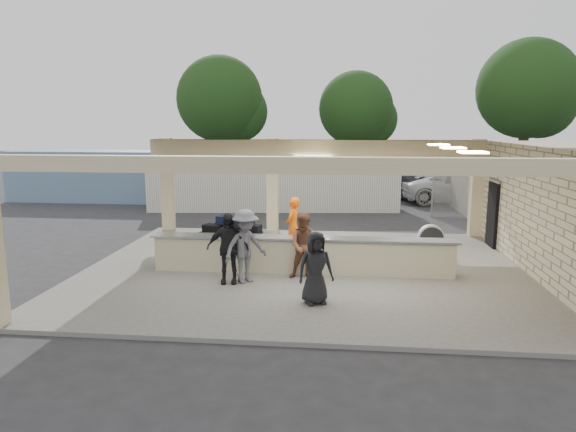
# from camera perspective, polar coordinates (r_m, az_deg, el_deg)

# --- Properties ---
(ground) EXTENTS (120.00, 120.00, 0.00)m
(ground) POSITION_cam_1_polar(r_m,az_deg,el_deg) (14.48, 1.69, -6.11)
(ground) COLOR #28272A
(ground) RESTS_ON ground
(pavilion) EXTENTS (12.01, 10.00, 3.55)m
(pavilion) POSITION_cam_1_polar(r_m,az_deg,el_deg) (14.79, 2.73, -0.38)
(pavilion) COLOR #605E59
(pavilion) RESTS_ON ground
(baggage_counter) EXTENTS (8.20, 0.58, 0.98)m
(baggage_counter) POSITION_cam_1_polar(r_m,az_deg,el_deg) (13.84, 1.55, -4.35)
(baggage_counter) COLOR #C3BA92
(baggage_counter) RESTS_ON pavilion
(luggage_cart) EXTENTS (2.53, 1.91, 1.32)m
(luggage_cart) POSITION_cam_1_polar(r_m,az_deg,el_deg) (15.08, -6.27, -2.32)
(luggage_cart) COLOR silver
(luggage_cart) RESTS_ON pavilion
(drum_fan) EXTENTS (0.81, 0.45, 0.89)m
(drum_fan) POSITION_cam_1_polar(r_m,az_deg,el_deg) (16.49, 15.60, -2.38)
(drum_fan) COLOR silver
(drum_fan) RESTS_ON pavilion
(baggage_handler) EXTENTS (0.54, 0.73, 1.79)m
(baggage_handler) POSITION_cam_1_polar(r_m,az_deg,el_deg) (15.55, 0.56, -1.18)
(baggage_handler) COLOR #F25F0C
(baggage_handler) RESTS_ON pavilion
(passenger_a) EXTENTS (0.86, 0.42, 1.72)m
(passenger_a) POSITION_cam_1_polar(r_m,az_deg,el_deg) (13.26, 1.90, -3.35)
(passenger_a) COLOR brown
(passenger_a) RESTS_ON pavilion
(passenger_b) EXTENTS (1.09, 0.51, 1.80)m
(passenger_b) POSITION_cam_1_polar(r_m,az_deg,el_deg) (12.95, -6.71, -3.57)
(passenger_b) COLOR black
(passenger_b) RESTS_ON pavilion
(passenger_c) EXTENTS (1.15, 1.16, 1.88)m
(passenger_c) POSITION_cam_1_polar(r_m,az_deg,el_deg) (12.94, -4.77, -3.36)
(passenger_c) COLOR #545459
(passenger_c) RESTS_ON pavilion
(passenger_d) EXTENTS (0.87, 0.60, 1.64)m
(passenger_d) POSITION_cam_1_polar(r_m,az_deg,el_deg) (11.45, 3.07, -5.76)
(passenger_d) COLOR black
(passenger_d) RESTS_ON pavilion
(car_white_a) EXTENTS (5.81, 3.12, 1.60)m
(car_white_a) POSITION_cam_1_polar(r_m,az_deg,el_deg) (28.06, 18.40, 3.02)
(car_white_a) COLOR silver
(car_white_a) RESTS_ON ground
(car_white_b) EXTENTS (4.76, 2.51, 1.43)m
(car_white_b) POSITION_cam_1_polar(r_m,az_deg,el_deg) (30.36, 27.32, 2.74)
(car_white_b) COLOR silver
(car_white_b) RESTS_ON ground
(car_dark) EXTENTS (4.12, 4.04, 1.42)m
(car_dark) POSITION_cam_1_polar(r_m,az_deg,el_deg) (28.43, 13.26, 3.17)
(car_dark) COLOR black
(car_dark) RESTS_ON ground
(container_white) EXTENTS (11.90, 3.49, 2.54)m
(container_white) POSITION_cam_1_polar(r_m,az_deg,el_deg) (24.68, -1.58, 3.71)
(container_white) COLOR white
(container_white) RESTS_ON ground
(container_blue) EXTENTS (10.20, 2.49, 2.65)m
(container_blue) POSITION_cam_1_polar(r_m,az_deg,el_deg) (29.06, -19.47, 4.23)
(container_blue) COLOR #6885A7
(container_blue) RESTS_ON ground
(fence) EXTENTS (12.06, 0.06, 2.03)m
(fence) POSITION_cam_1_polar(r_m,az_deg,el_deg) (25.12, 29.36, 2.01)
(fence) COLOR gray
(fence) RESTS_ON ground
(tree_left) EXTENTS (6.60, 6.30, 9.00)m
(tree_left) POSITION_cam_1_polar(r_m,az_deg,el_deg) (39.03, -7.06, 12.39)
(tree_left) COLOR #382619
(tree_left) RESTS_ON ground
(tree_mid) EXTENTS (6.00, 5.60, 8.00)m
(tree_mid) POSITION_cam_1_polar(r_m,az_deg,el_deg) (40.04, 8.01, 11.41)
(tree_mid) COLOR #382619
(tree_mid) RESTS_ON ground
(tree_right) EXTENTS (7.20, 7.00, 10.00)m
(tree_right) POSITION_cam_1_polar(r_m,az_deg,el_deg) (41.27, 25.40, 12.25)
(tree_right) COLOR #382619
(tree_right) RESTS_ON ground
(adjacent_building) EXTENTS (6.00, 8.00, 3.20)m
(adjacent_building) POSITION_cam_1_polar(r_m,az_deg,el_deg) (25.43, 25.48, 3.66)
(adjacent_building) COLOR #BCB595
(adjacent_building) RESTS_ON ground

